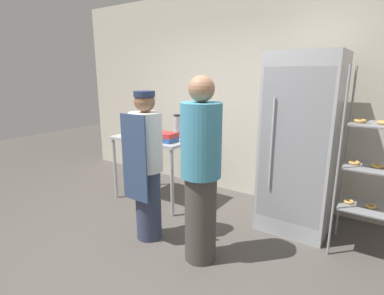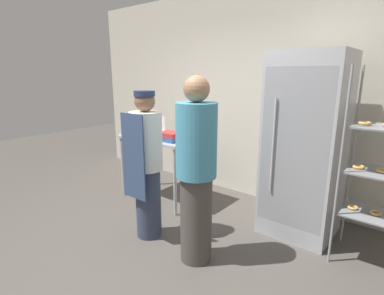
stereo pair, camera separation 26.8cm
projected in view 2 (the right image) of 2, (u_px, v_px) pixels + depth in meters
ground_plane at (144, 261)px, 2.91m from camera, size 14.00×14.00×0.00m
back_wall at (256, 96)px, 4.19m from camera, size 6.40×0.12×2.93m
refrigerator at (305, 147)px, 3.25m from camera, size 0.75×0.74×2.00m
baking_rack at (382, 171)px, 2.68m from camera, size 0.63×0.50×1.85m
prep_counter at (161, 144)px, 4.18m from camera, size 1.11×0.64×0.92m
donut_box at (154, 132)px, 4.20m from camera, size 0.25×0.23×0.27m
blender_pitcher at (183, 128)px, 4.04m from camera, size 0.11×0.11×0.32m
binder_stack at (170, 137)px, 3.87m from camera, size 0.28×0.22×0.12m
person_baker at (147, 164)px, 3.18m from camera, size 0.34×0.36×1.60m
person_customer at (196, 172)px, 2.74m from camera, size 0.37×0.37×1.76m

